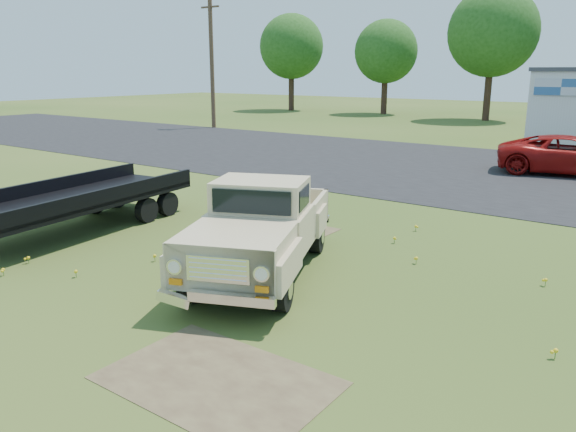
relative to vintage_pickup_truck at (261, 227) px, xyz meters
The scene contains 11 objects.
ground 1.23m from the vintage_pickup_truck, 43.54° to the right, with size 140.00×140.00×0.00m, color #314B18.
asphalt_lot 14.52m from the vintage_pickup_truck, 87.84° to the left, with size 90.00×14.00×0.02m, color black.
dirt_patch_a 4.19m from the vintage_pickup_truck, 59.82° to the right, with size 3.00×2.00×0.01m, color #4C3C29.
dirt_patch_b 3.46m from the vintage_pickup_truck, 115.99° to the left, with size 2.20×1.60×0.01m, color #4C3C29.
utility_pole_west 30.57m from the vintage_pickup_truck, 134.96° to the left, with size 1.60×0.30×9.00m.
treeline_a 48.38m from the vintage_pickup_truck, 124.81° to the left, with size 6.40×6.40×9.52m.
treeline_b 44.33m from the vintage_pickup_truck, 113.32° to the left, with size 5.76×5.76×8.57m.
treeline_c 40.13m from the vintage_pickup_truck, 100.82° to the left, with size 7.04×7.04×10.47m.
vintage_pickup_truck is the anchor object (origin of this frame).
flatbed_trailer 5.84m from the vintage_pickup_truck, behind, with size 2.32×6.95×1.89m, color black, non-canonical shape.
red_pickup 16.17m from the vintage_pickup_truck, 79.76° to the left, with size 2.50×5.42×1.51m, color maroon.
Camera 1 is at (6.16, -7.85, 4.00)m, focal length 35.00 mm.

